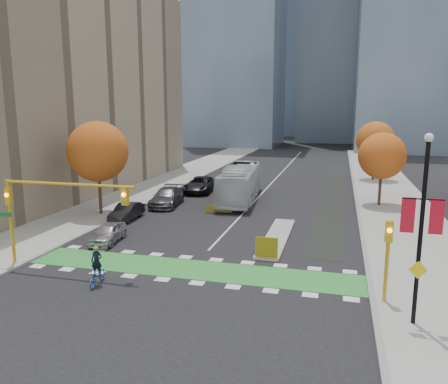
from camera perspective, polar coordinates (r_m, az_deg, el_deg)
The scene contains 26 objects.
ground at distance 24.69m, azimuth -5.50°, elevation -11.18°, with size 300.00×300.00×0.00m, color black.
sidewalk_west at distance 47.60m, azimuth -12.45°, elevation -0.53°, with size 7.00×120.00×0.15m, color gray.
sidewalk_east at distance 42.78m, azimuth 21.76°, elevation -2.32°, with size 7.00×120.00×0.15m, color gray.
curb_west at distance 46.12m, azimuth -8.57°, elevation -0.76°, with size 0.30×120.00×0.16m, color gray.
curb_east at distance 42.47m, azimuth 17.07°, elevation -2.11°, with size 0.30×120.00×0.16m, color gray.
bike_crossing at distance 26.00m, azimuth -4.34°, elevation -9.99°, with size 20.00×3.00×0.01m, color #2D8933.
centre_line at distance 62.64m, azimuth 7.26°, elevation 2.26°, with size 0.15×70.00×0.01m, color silver.
bike_lane_paint at distance 52.26m, azimuth 13.95°, elevation 0.33°, with size 2.50×50.00×0.01m, color black.
median_island at distance 32.04m, azimuth 6.93°, elevation -5.86°, with size 1.60×10.00×0.16m, color gray.
hazard_board at distance 27.29m, azimuth 5.55°, elevation -7.23°, with size 1.40×0.12×1.30m, color yellow.
building_west at distance 54.09m, azimuth -22.23°, elevation 13.50°, with size 16.00×44.00×25.00m, color gray.
tower_nw at distance 117.31m, azimuth 1.75°, elevation 23.50°, with size 22.00×22.00×70.00m, color #47566B.
tower_ne at distance 109.10m, azimuth 22.36°, elevation 21.02°, with size 18.00×24.00×60.00m, color #47566B.
tower_far at distance 164.78m, azimuth 11.13°, elevation 21.38°, with size 26.00×26.00×80.00m, color #47566B.
tree_west at distance 39.16m, azimuth -16.16°, elevation 5.10°, with size 5.20×5.20×8.22m.
tree_east_near at distance 43.83m, azimuth 19.94°, elevation 4.45°, with size 4.40×4.40×7.08m.
tree_east_far at distance 59.73m, azimuth 19.16°, elevation 6.39°, with size 4.80×4.80×7.65m.
traffic_signal_west at distance 26.84m, azimuth -22.15°, elevation -1.15°, with size 8.53×0.56×5.20m.
traffic_signal_east at distance 22.04m, azimuth 20.61°, elevation -7.03°, with size 0.35×0.43×4.10m.
banner_lamppost at distance 19.78m, azimuth 24.40°, elevation -3.66°, with size 1.65×0.36×8.28m.
cyclist at distance 24.48m, azimuth -16.22°, elevation -9.98°, with size 0.88×1.92×2.14m.
bus at distance 44.48m, azimuth 2.12°, elevation 1.20°, with size 3.03×12.97×3.61m, color silver.
parked_car_a at distance 31.77m, azimuth -14.91°, elevation -5.17°, with size 1.60×3.97×1.35m, color #A9A9AE.
parked_car_b at distance 37.65m, azimuth -12.60°, elevation -2.52°, with size 1.51×4.32×1.42m, color black.
parked_car_c at distance 42.47m, azimuth -7.47°, elevation -0.65°, with size 2.40×5.91×1.71m, color #49494E.
parked_car_d at distance 49.05m, azimuth -3.13°, elevation 0.97°, with size 2.85×6.18×1.72m, color black.
Camera 1 is at (8.07, -21.43, 9.22)m, focal length 35.00 mm.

